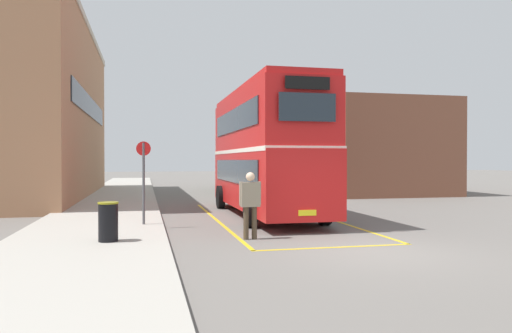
{
  "coord_description": "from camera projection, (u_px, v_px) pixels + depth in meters",
  "views": [
    {
      "loc": [
        -5.06,
        -10.24,
        2.11
      ],
      "look_at": [
        -0.42,
        9.92,
        1.84
      ],
      "focal_mm": 34.02,
      "sensor_mm": 36.0,
      "label": 1
    }
  ],
  "objects": [
    {
      "name": "pedestrian_boarding",
      "position": [
        250.0,
        200.0,
        12.89
      ],
      "size": [
        0.6,
        0.26,
        1.79
      ],
      "color": "#473828",
      "rests_on": "ground"
    },
    {
      "name": "ground_plane",
      "position": [
        245.0,
        201.0,
        25.18
      ],
      "size": [
        135.6,
        135.6,
        0.0
      ],
      "primitive_type": "plane",
      "color": "#66605B"
    },
    {
      "name": "brick_building_left",
      "position": [
        32.0,
        111.0,
        27.09
      ],
      "size": [
        6.33,
        20.05,
        9.73
      ],
      "color": "#AD7A56",
      "rests_on": "ground"
    },
    {
      "name": "bus_stop_sign",
      "position": [
        144.0,
        174.0,
        14.88
      ],
      "size": [
        0.44,
        0.08,
        2.55
      ],
      "color": "#4C4C51",
      "rests_on": "sidewalk_left"
    },
    {
      "name": "sidewalk_left",
      "position": [
        117.0,
        198.0,
        26.06
      ],
      "size": [
        4.0,
        57.6,
        0.14
      ],
      "primitive_type": "cube",
      "color": "#A39E93",
      "rests_on": "ground"
    },
    {
      "name": "bay_marking_yellow",
      "position": [
        278.0,
        221.0,
        16.65
      ],
      "size": [
        4.12,
        11.98,
        0.01
      ],
      "color": "gold",
      "rests_on": "ground"
    },
    {
      "name": "depot_building_right",
      "position": [
        359.0,
        149.0,
        33.15
      ],
      "size": [
        7.51,
        12.83,
        5.79
      ],
      "color": "brown",
      "rests_on": "ground"
    },
    {
      "name": "litter_bin",
      "position": [
        108.0,
        222.0,
        11.74
      ],
      "size": [
        0.49,
        0.49,
        0.96
      ],
      "color": "black",
      "rests_on": "sidewalk_left"
    },
    {
      "name": "double_decker_bus",
      "position": [
        265.0,
        150.0,
        18.44
      ],
      "size": [
        2.76,
        10.0,
        4.75
      ],
      "color": "black",
      "rests_on": "ground"
    },
    {
      "name": "single_deck_bus",
      "position": [
        251.0,
        167.0,
        33.59
      ],
      "size": [
        3.66,
        10.18,
        3.02
      ],
      "color": "black",
      "rests_on": "ground"
    }
  ]
}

